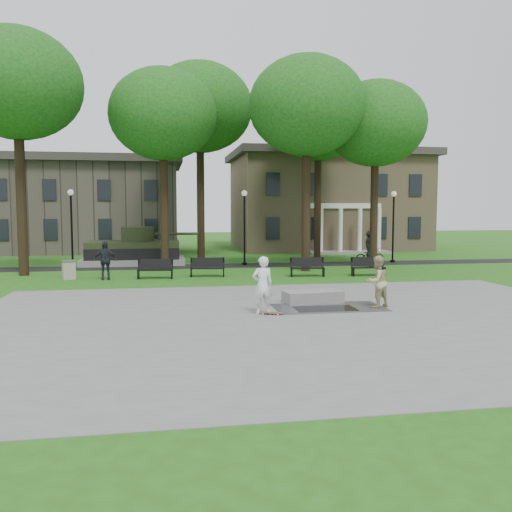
{
  "coord_description": "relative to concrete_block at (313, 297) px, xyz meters",
  "views": [
    {
      "loc": [
        -4.58,
        -21.61,
        3.6
      ],
      "look_at": [
        -0.36,
        2.98,
        1.4
      ],
      "focal_mm": 38.0,
      "sensor_mm": 36.0,
      "label": 1
    }
  ],
  "objects": [
    {
      "name": "tree_1",
      "position": [
        -5.5,
        12.39,
        8.71
      ],
      "size": [
        6.2,
        6.2,
        11.63
      ],
      "color": "black",
      "rests_on": "ground"
    },
    {
      "name": "lamp_left",
      "position": [
        -11.0,
        14.19,
        2.55
      ],
      "size": [
        0.36,
        0.36,
        4.73
      ],
      "color": "black",
      "rests_on": "ground"
    },
    {
      "name": "concrete_block",
      "position": [
        0.0,
        0.0,
        0.0
      ],
      "size": [
        2.3,
        1.24,
        0.45
      ],
      "primitive_type": "cube",
      "rotation": [
        0.0,
        0.0,
        0.11
      ],
      "color": "gray",
      "rests_on": "plaza"
    },
    {
      "name": "footpath",
      "position": [
        -1.0,
        13.89,
        -0.24
      ],
      "size": [
        44.0,
        2.6,
        0.01
      ],
      "primitive_type": "cube",
      "color": "black",
      "rests_on": "ground"
    },
    {
      "name": "park_bench_2",
      "position": [
        1.91,
        7.91,
        0.28
      ],
      "size": [
        1.84,
        0.74,
        1.0
      ],
      "rotation": [
        0.0,
        0.0,
        -0.12
      ],
      "color": "black",
      "rests_on": "ground"
    },
    {
      "name": "ground",
      "position": [
        -1.0,
        1.89,
        -0.24
      ],
      "size": [
        120.0,
        120.0,
        0.0
      ],
      "primitive_type": "plane",
      "color": "#235213",
      "rests_on": "ground"
    },
    {
      "name": "park_bench_3",
      "position": [
        5.18,
        7.6,
        0.28
      ],
      "size": [
        1.83,
        0.65,
        1.0
      ],
      "rotation": [
        0.0,
        0.0,
        -0.07
      ],
      "color": "black",
      "rests_on": "ground"
    },
    {
      "name": "park_bench_1",
      "position": [
        -3.31,
        8.72,
        0.28
      ],
      "size": [
        1.84,
        0.72,
        1.0
      ],
      "rotation": [
        0.0,
        0.0,
        -0.11
      ],
      "color": "black",
      "rests_on": "ground"
    },
    {
      "name": "park_bench_0",
      "position": [
        -6.02,
        8.38,
        0.28
      ],
      "size": [
        1.84,
        0.7,
        1.0
      ],
      "rotation": [
        0.0,
        0.0,
        -0.1
      ],
      "color": "black",
      "rests_on": "ground"
    },
    {
      "name": "friend_watching",
      "position": [
        2.02,
        -1.35,
        0.71
      ],
      "size": [
        1.11,
        1.0,
        1.88
      ],
      "primitive_type": "imported",
      "rotation": [
        0.0,
        0.0,
        3.52
      ],
      "color": "tan",
      "rests_on": "plaza"
    },
    {
      "name": "tank_monument",
      "position": [
        -7.46,
        15.89,
        0.61
      ],
      "size": [
        7.45,
        3.4,
        2.4
      ],
      "color": "gray",
      "rests_on": "ground"
    },
    {
      "name": "tree_5",
      "position": [
        5.5,
        18.39,
        9.42
      ],
      "size": [
        6.4,
        6.4,
        12.44
      ],
      "color": "black",
      "rests_on": "ground"
    },
    {
      "name": "lamp_right",
      "position": [
        9.5,
        14.19,
        2.55
      ],
      "size": [
        0.36,
        0.36,
        4.73
      ],
      "color": "black",
      "rests_on": "ground"
    },
    {
      "name": "skateboarder",
      "position": [
        -2.29,
        -1.87,
        0.76
      ],
      "size": [
        0.76,
        0.53,
        1.97
      ],
      "primitive_type": "imported",
      "rotation": [
        0.0,
        0.0,
        3.23
      ],
      "color": "white",
      "rests_on": "plaza"
    },
    {
      "name": "lamp_mid",
      "position": [
        -0.5,
        14.19,
        2.55
      ],
      "size": [
        0.36,
        0.36,
        4.73
      ],
      "color": "black",
      "rests_on": "ground"
    },
    {
      "name": "cyclist",
      "position": [
        7.72,
        13.77,
        0.63
      ],
      "size": [
        1.98,
        1.13,
        2.14
      ],
      "rotation": [
        0.0,
        0.0,
        1.63
      ],
      "color": "black",
      "rests_on": "ground"
    },
    {
      "name": "tree_2",
      "position": [
        2.5,
        10.39,
        9.07
      ],
      "size": [
        6.6,
        6.6,
        12.16
      ],
      "color": "black",
      "rests_on": "ground"
    },
    {
      "name": "tree_0",
      "position": [
        -13.0,
        10.89,
        9.78
      ],
      "size": [
        6.8,
        6.8,
        12.97
      ],
      "color": "black",
      "rests_on": "ground"
    },
    {
      "name": "building_left",
      "position": [
        -12.0,
        28.39,
        3.35
      ],
      "size": [
        15.0,
        10.0,
        7.2
      ],
      "primitive_type": "cube",
      "color": "#4C443D",
      "rests_on": "ground"
    },
    {
      "name": "pedestrian_walker",
      "position": [
        -8.51,
        8.37,
        0.73
      ],
      "size": [
        1.18,
        0.58,
        1.95
      ],
      "primitive_type": "imported",
      "rotation": [
        0.0,
        0.0,
        0.09
      ],
      "color": "#22252D",
      "rests_on": "ground"
    },
    {
      "name": "plaza",
      "position": [
        -1.0,
        -3.11,
        -0.23
      ],
      "size": [
        22.0,
        16.0,
        0.02
      ],
      "primitive_type": "cube",
      "color": "gray",
      "rests_on": "ground"
    },
    {
      "name": "trash_bin",
      "position": [
        -10.36,
        8.91,
        0.24
      ],
      "size": [
        0.83,
        0.83,
        0.96
      ],
      "rotation": [
        0.0,
        0.0,
        0.31
      ],
      "color": "#A39686",
      "rests_on": "ground"
    },
    {
      "name": "skateboard",
      "position": [
        -2.03,
        -2.01,
        -0.19
      ],
      "size": [
        0.8,
        0.49,
        0.07
      ],
      "primitive_type": "cube",
      "rotation": [
        0.0,
        0.0,
        -0.4
      ],
      "color": "brown",
      "rests_on": "plaza"
    },
    {
      "name": "building_right",
      "position": [
        9.0,
        27.89,
        4.1
      ],
      "size": [
        17.0,
        12.0,
        8.6
      ],
      "color": "#9E8460",
      "rests_on": "ground"
    },
    {
      "name": "tree_3",
      "position": [
        7.0,
        11.39,
        8.35
      ],
      "size": [
        6.0,
        6.0,
        11.19
      ],
      "color": "black",
      "rests_on": "ground"
    },
    {
      "name": "puddle",
      "position": [
        0.09,
        -1.29,
        -0.22
      ],
      "size": [
        2.2,
        1.2,
        0.0
      ],
      "primitive_type": "cube",
      "color": "black",
      "rests_on": "plaza"
    },
    {
      "name": "tree_4",
      "position": [
        -3.0,
        17.89,
        10.15
      ],
      "size": [
        7.2,
        7.2,
        13.5
      ],
      "color": "black",
      "rests_on": "ground"
    }
  ]
}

